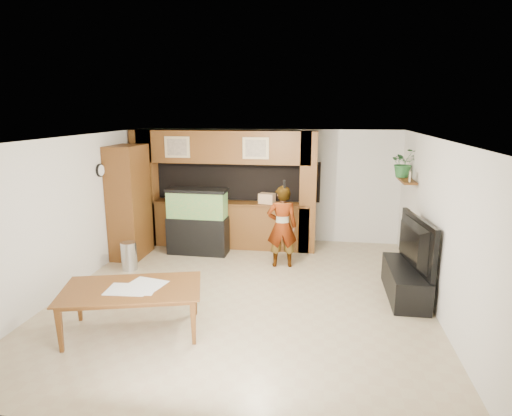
% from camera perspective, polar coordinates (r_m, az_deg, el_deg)
% --- Properties ---
extents(floor, '(6.50, 6.50, 0.00)m').
position_cam_1_polar(floor, '(7.34, -1.62, -11.44)').
color(floor, tan).
rests_on(floor, ground).
extents(ceiling, '(6.50, 6.50, 0.00)m').
position_cam_1_polar(ceiling, '(6.69, -1.76, 9.27)').
color(ceiling, white).
rests_on(ceiling, wall_back).
extents(wall_back, '(6.00, 0.00, 6.00)m').
position_cam_1_polar(wall_back, '(10.04, 1.68, 3.05)').
color(wall_back, beige).
rests_on(wall_back, floor).
extents(wall_left, '(0.00, 6.50, 6.50)m').
position_cam_1_polar(wall_left, '(8.00, -23.33, -0.61)').
color(wall_left, beige).
rests_on(wall_left, floor).
extents(wall_right, '(0.00, 6.50, 6.50)m').
position_cam_1_polar(wall_right, '(7.02, 23.19, -2.38)').
color(wall_right, beige).
rests_on(wall_right, floor).
extents(partition, '(4.20, 0.99, 2.60)m').
position_cam_1_polar(partition, '(9.61, -4.40, 2.64)').
color(partition, brown).
rests_on(partition, floor).
extents(wall_clock, '(0.05, 0.25, 0.25)m').
position_cam_1_polar(wall_clock, '(8.72, -20.05, 4.74)').
color(wall_clock, black).
rests_on(wall_clock, wall_left).
extents(wall_shelf, '(0.25, 0.90, 0.04)m').
position_cam_1_polar(wall_shelf, '(8.77, 19.42, 3.51)').
color(wall_shelf, brown).
rests_on(wall_shelf, wall_right).
extents(pantry_cabinet, '(0.58, 0.95, 2.33)m').
position_cam_1_polar(pantry_cabinet, '(9.23, -16.55, 0.78)').
color(pantry_cabinet, brown).
rests_on(pantry_cabinet, floor).
extents(trash_can, '(0.30, 0.30, 0.55)m').
position_cam_1_polar(trash_can, '(8.66, -16.57, -6.15)').
color(trash_can, '#B2B2B7').
rests_on(trash_can, floor).
extents(aquarium, '(1.28, 0.48, 1.41)m').
position_cam_1_polar(aquarium, '(9.20, -7.78, -1.87)').
color(aquarium, black).
rests_on(aquarium, floor).
extents(tv_stand, '(0.56, 1.51, 0.50)m').
position_cam_1_polar(tv_stand, '(7.59, 19.25, -9.28)').
color(tv_stand, black).
rests_on(tv_stand, floor).
extents(television, '(0.40, 1.48, 0.85)m').
position_cam_1_polar(television, '(7.37, 19.64, -4.41)').
color(television, black).
rests_on(television, tv_stand).
extents(photo_frame, '(0.05, 0.15, 0.19)m').
position_cam_1_polar(photo_frame, '(8.48, 19.82, 3.97)').
color(photo_frame, tan).
rests_on(photo_frame, wall_shelf).
extents(potted_plant, '(0.65, 0.61, 0.57)m').
position_cam_1_polar(potted_plant, '(8.99, 19.08, 5.72)').
color(potted_plant, '#245A29').
rests_on(potted_plant, wall_shelf).
extents(person, '(0.65, 0.48, 1.62)m').
position_cam_1_polar(person, '(8.35, 3.48, -2.47)').
color(person, tan).
rests_on(person, floor).
extents(microphone, '(0.04, 0.11, 0.17)m').
position_cam_1_polar(microphone, '(8.00, 3.82, 3.19)').
color(microphone, black).
rests_on(microphone, person).
extents(dining_table, '(2.08, 1.50, 0.66)m').
position_cam_1_polar(dining_table, '(6.28, -16.13, -13.07)').
color(dining_table, brown).
rests_on(dining_table, floor).
extents(newspaper_a, '(0.53, 0.41, 0.01)m').
position_cam_1_polar(newspaper_a, '(6.10, -15.56, -10.43)').
color(newspaper_a, silver).
rests_on(newspaper_a, dining_table).
extents(newspaper_b, '(0.59, 0.45, 0.01)m').
position_cam_1_polar(newspaper_b, '(6.13, -16.72, -10.36)').
color(newspaper_b, silver).
rests_on(newspaper_b, dining_table).
extents(newspaper_c, '(0.56, 0.46, 0.01)m').
position_cam_1_polar(newspaper_c, '(6.26, -14.29, -9.74)').
color(newspaper_c, silver).
rests_on(newspaper_c, dining_table).
extents(counter_box, '(0.37, 0.29, 0.22)m').
position_cam_1_polar(counter_box, '(9.28, 1.46, 1.29)').
color(counter_box, tan).
rests_on(counter_box, partition).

